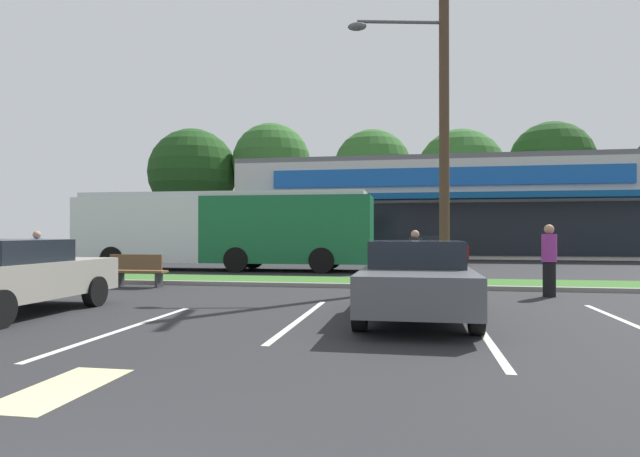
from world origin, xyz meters
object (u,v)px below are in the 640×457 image
(city_bus, at_px, (224,228))
(pedestrian_mid, at_px, (37,260))
(pedestrian_by_pole, at_px, (415,261))
(car_1, at_px, (12,276))
(utility_pole, at_px, (440,91))
(car_3, at_px, (122,247))
(car_2, at_px, (425,250))
(bus_stop_bench, at_px, (138,270))
(car_0, at_px, (416,278))
(pedestrian_near_bench, at_px, (549,260))

(city_bus, relative_size, pedestrian_mid, 7.76)
(city_bus, distance_m, pedestrian_by_pole, 10.90)
(car_1, bearing_deg, utility_pole, -48.72)
(utility_pole, relative_size, car_3, 2.49)
(car_1, relative_size, pedestrian_by_pole, 2.66)
(utility_pole, height_order, car_2, utility_pole)
(utility_pole, relative_size, car_2, 2.64)
(utility_pole, xyz_separation_m, pedestrian_by_pole, (-0.73, -2.16, -4.97))
(bus_stop_bench, height_order, car_0, car_0)
(car_1, height_order, pedestrian_mid, pedestrian_mid)
(pedestrian_by_pole, bearing_deg, bus_stop_bench, -137.99)
(car_0, distance_m, car_2, 16.70)
(utility_pole, bearing_deg, pedestrian_by_pole, -108.73)
(city_bus, relative_size, bus_stop_bench, 7.85)
(pedestrian_near_bench, height_order, pedestrian_by_pole, pedestrian_near_bench)
(car_0, bearing_deg, bus_stop_bench, -118.25)
(car_0, height_order, car_1, car_1)
(car_0, bearing_deg, pedestrian_near_bench, 139.89)
(city_bus, xyz_separation_m, bus_stop_bench, (0.07, -7.24, -1.26))
(utility_pole, distance_m, city_bus, 10.91)
(bus_stop_bench, relative_size, pedestrian_by_pole, 0.98)
(bus_stop_bench, distance_m, pedestrian_by_pole, 7.88)
(bus_stop_bench, bearing_deg, pedestrian_near_bench, 177.83)
(pedestrian_mid, bearing_deg, utility_pole, -21.98)
(pedestrian_by_pole, bearing_deg, pedestrian_mid, -132.11)
(utility_pole, relative_size, car_1, 2.50)
(bus_stop_bench, relative_size, car_0, 0.33)
(bus_stop_bench, bearing_deg, car_1, 93.44)
(city_bus, height_order, pedestrian_mid, city_bus)
(city_bus, distance_m, pedestrian_mid, 8.64)
(city_bus, relative_size, pedestrian_by_pole, 7.68)
(car_3, bearing_deg, city_bus, -36.76)
(car_1, bearing_deg, pedestrian_near_bench, -65.71)
(city_bus, relative_size, car_1, 2.88)
(car_3, xyz_separation_m, pedestrian_by_pole, (16.14, -13.53, 0.07))
(bus_stop_bench, distance_m, pedestrian_mid, 2.70)
(city_bus, bearing_deg, car_3, -37.78)
(car_1, relative_size, car_2, 1.06)
(bus_stop_bench, xyz_separation_m, pedestrian_mid, (-2.48, -1.01, 0.31))
(car_1, relative_size, pedestrian_mid, 2.69)
(city_bus, height_order, pedestrian_by_pole, city_bus)
(pedestrian_near_bench, bearing_deg, car_1, -15.40)
(bus_stop_bench, bearing_deg, car_3, -58.24)
(pedestrian_near_bench, distance_m, pedestrian_by_pole, 3.24)
(utility_pole, relative_size, pedestrian_mid, 6.72)
(city_bus, distance_m, car_0, 14.00)
(bus_stop_bench, relative_size, pedestrian_near_bench, 0.90)
(city_bus, height_order, bus_stop_bench, city_bus)
(car_1, distance_m, pedestrian_by_pole, 9.12)
(utility_pole, bearing_deg, pedestrian_near_bench, -43.91)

